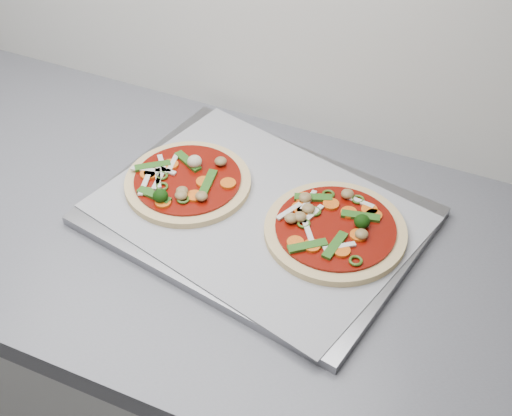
% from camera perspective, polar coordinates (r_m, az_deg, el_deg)
% --- Properties ---
extents(base_cabinet, '(3.60, 0.60, 0.86)m').
position_cam_1_polar(base_cabinet, '(1.60, -15.33, -9.78)').
color(base_cabinet, beige).
rests_on(base_cabinet, ground).
extents(countertop, '(3.60, 0.60, 0.04)m').
position_cam_1_polar(countertop, '(1.29, -18.94, 2.52)').
color(countertop, slate).
rests_on(countertop, base_cabinet).
extents(baking_tray, '(0.54, 0.44, 0.02)m').
position_cam_1_polar(baking_tray, '(1.10, 0.13, -0.66)').
color(baking_tray, gray).
rests_on(baking_tray, countertop).
extents(parchment, '(0.53, 0.44, 0.00)m').
position_cam_1_polar(parchment, '(1.10, 0.14, -0.32)').
color(parchment, '#A1A2A8').
rests_on(parchment, baking_tray).
extents(pizza_left, '(0.27, 0.27, 0.03)m').
position_cam_1_polar(pizza_left, '(1.14, -5.59, 2.12)').
color(pizza_left, '#D4B579').
rests_on(pizza_left, parchment).
extents(pizza_right, '(0.23, 0.23, 0.04)m').
position_cam_1_polar(pizza_right, '(1.06, 6.30, -1.63)').
color(pizza_right, '#D4B579').
rests_on(pizza_right, parchment).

